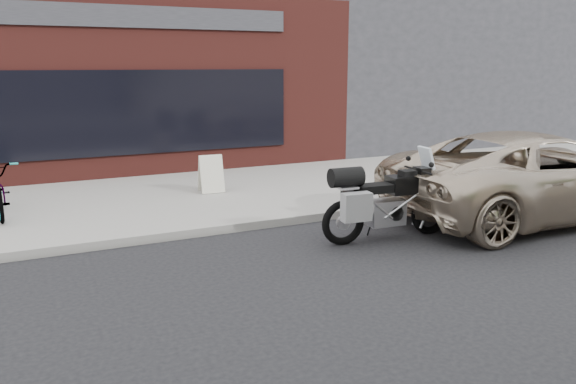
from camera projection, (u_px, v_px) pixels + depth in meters
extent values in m
plane|color=black|center=(373.00, 327.00, 6.19)|extent=(120.00, 120.00, 0.00)
cube|color=gray|center=(196.00, 192.00, 12.36)|extent=(44.00, 6.00, 0.15)
cube|color=#5A221D|center=(67.00, 83.00, 17.23)|extent=(14.00, 10.00, 4.50)
cube|color=black|center=(86.00, 114.00, 12.91)|extent=(10.00, 0.08, 2.00)
cube|color=#2C2D32|center=(78.00, 15.00, 12.42)|extent=(10.00, 0.08, 0.50)
cube|color=#2C2D32|center=(392.00, 60.00, 22.01)|extent=(10.00, 10.00, 6.00)
torus|color=black|center=(343.00, 223.00, 8.94)|extent=(0.74, 0.17, 0.74)
torus|color=black|center=(430.00, 213.00, 9.52)|extent=(0.74, 0.17, 0.74)
cube|color=#B7B7BC|center=(385.00, 212.00, 9.19)|extent=(0.63, 0.37, 0.42)
cube|color=black|center=(404.00, 184.00, 9.21)|extent=(0.57, 0.39, 0.29)
cube|color=black|center=(375.00, 188.00, 9.02)|extent=(0.63, 0.35, 0.13)
cube|color=black|center=(353.00, 196.00, 8.90)|extent=(0.35, 0.26, 0.15)
cube|color=black|center=(422.00, 174.00, 9.29)|extent=(0.22, 0.28, 0.24)
cube|color=silver|center=(426.00, 158.00, 9.26)|extent=(0.18, 0.34, 0.37)
cylinder|color=black|center=(418.00, 170.00, 9.25)|extent=(0.08, 0.77, 0.03)
cube|color=#B7B7BC|center=(346.00, 187.00, 8.82)|extent=(0.33, 0.35, 0.03)
cube|color=gray|center=(356.00, 207.00, 8.63)|extent=(0.47, 0.23, 0.44)
cylinder|color=black|center=(346.00, 177.00, 8.79)|extent=(0.55, 0.34, 0.31)
cylinder|color=#B7B7BC|center=(356.00, 217.00, 9.21)|extent=(0.62, 0.13, 0.21)
imported|color=#BCAA92|center=(535.00, 175.00, 10.49)|extent=(5.92, 2.92, 1.62)
cube|color=beige|center=(212.00, 174.00, 11.91)|extent=(0.51, 0.27, 0.80)
cube|color=beige|center=(210.00, 172.00, 12.10)|extent=(0.51, 0.27, 0.80)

